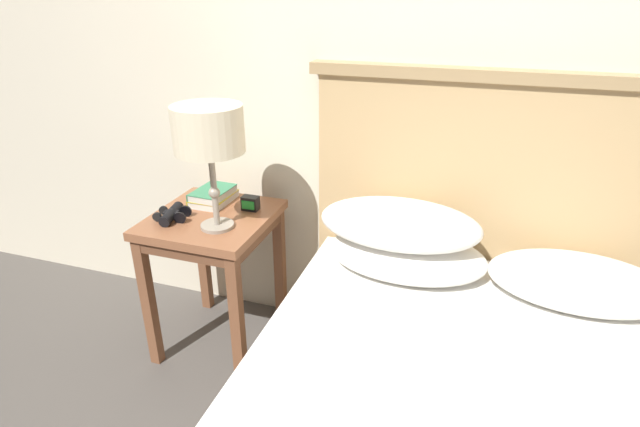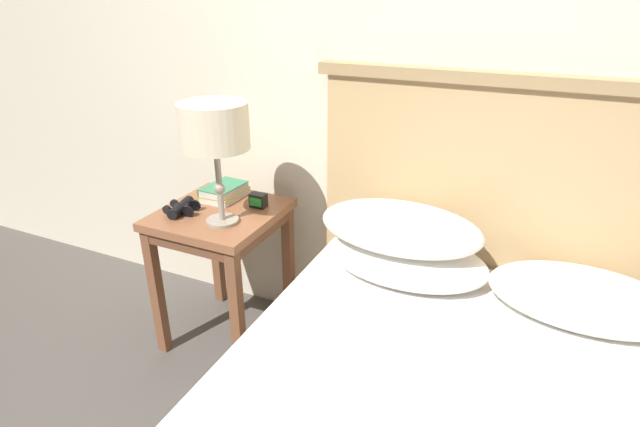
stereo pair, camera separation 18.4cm
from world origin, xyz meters
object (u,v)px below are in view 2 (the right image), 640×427
nightstand (221,231)px  book_stacked_on_top (223,188)px  table_lamp (214,129)px  alarm_clock (258,200)px  binoculars_pair (181,207)px  book_on_nightstand (224,194)px

nightstand → book_stacked_on_top: size_ratio=3.18×
table_lamp → alarm_clock: bearing=75.3°
binoculars_pair → alarm_clock: (0.26, 0.18, 0.01)m
book_on_nightstand → book_stacked_on_top: book_stacked_on_top is taller
book_on_nightstand → book_stacked_on_top: (0.00, -0.01, 0.03)m
book_on_nightstand → binoculars_pair: 0.22m
book_stacked_on_top → binoculars_pair: size_ratio=1.22×
table_lamp → alarm_clock: (0.05, 0.19, -0.35)m
alarm_clock → nightstand: bearing=-142.4°
book_stacked_on_top → nightstand: bearing=-63.8°
book_stacked_on_top → alarm_clock: (0.19, -0.02, -0.02)m
binoculars_pair → book_on_nightstand: bearing=71.5°
table_lamp → book_stacked_on_top: table_lamp is taller
nightstand → book_on_nightstand: bearing=115.7°
table_lamp → alarm_clock: 0.40m
nightstand → binoculars_pair: bearing=-147.3°
book_on_nightstand → book_stacked_on_top: bearing=-74.7°
table_lamp → book_stacked_on_top: (-0.14, 0.21, -0.34)m
nightstand → book_on_nightstand: size_ratio=3.13×
table_lamp → binoculars_pair: 0.42m
table_lamp → book_on_nightstand: (-0.14, 0.22, -0.37)m
alarm_clock → table_lamp: bearing=-104.7°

